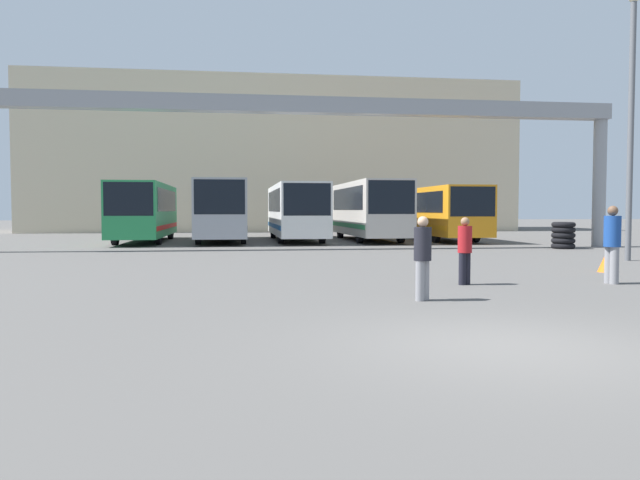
{
  "coord_description": "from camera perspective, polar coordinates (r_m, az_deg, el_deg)",
  "views": [
    {
      "loc": [
        -3.47,
        -7.5,
        1.76
      ],
      "look_at": [
        0.61,
        22.04,
        0.3
      ],
      "focal_mm": 35.0,
      "sensor_mm": 36.0,
      "label": 1
    }
  ],
  "objects": [
    {
      "name": "bus_slot_0",
      "position": [
        35.21,
        -15.71,
        2.76
      ],
      "size": [
        2.45,
        10.7,
        3.12
      ],
      "color": "#268C4C",
      "rests_on": "ground"
    },
    {
      "name": "building_backdrop",
      "position": [
        54.57,
        -4.24,
        7.36
      ],
      "size": [
        39.21,
        12.0,
        12.21
      ],
      "color": "beige",
      "rests_on": "ground"
    },
    {
      "name": "bus_slot_3",
      "position": [
        35.69,
        4.43,
        3.0
      ],
      "size": [
        2.56,
        10.68,
        3.29
      ],
      "color": "beige",
      "rests_on": "ground"
    },
    {
      "name": "overhead_gantry",
      "position": [
        27.72,
        -0.62,
        10.72
      ],
      "size": [
        27.67,
        0.8,
        6.65
      ],
      "color": "gray",
      "rests_on": "ground"
    },
    {
      "name": "bus_slot_2",
      "position": [
        35.41,
        -2.25,
        2.87
      ],
      "size": [
        2.5,
        11.43,
        3.12
      ],
      "color": "silver",
      "rests_on": "ground"
    },
    {
      "name": "pedestrian_near_left",
      "position": [
        16.26,
        25.15,
        -0.2
      ],
      "size": [
        0.38,
        0.38,
        1.85
      ],
      "rotation": [
        0.0,
        0.0,
        4.89
      ],
      "color": "gray",
      "rests_on": "ground"
    },
    {
      "name": "tire_stack",
      "position": [
        30.09,
        21.36,
        0.4
      ],
      "size": [
        1.04,
        1.04,
        1.2
      ],
      "color": "black",
      "rests_on": "ground"
    },
    {
      "name": "ground_plane",
      "position": [
        8.45,
        16.8,
        -9.32
      ],
      "size": [
        200.0,
        200.0,
        0.0
      ],
      "primitive_type": "plane",
      "color": "#514F4C"
    },
    {
      "name": "pedestrian_far_center",
      "position": [
        14.93,
        13.1,
        -0.8
      ],
      "size": [
        0.33,
        0.33,
        1.58
      ],
      "rotation": [
        0.0,
        0.0,
        0.48
      ],
      "color": "black",
      "rests_on": "ground"
    },
    {
      "name": "lamp_post",
      "position": [
        24.08,
        26.56,
        10.05
      ],
      "size": [
        0.36,
        0.36,
        9.11
      ],
      "color": "#595B60",
      "rests_on": "ground"
    },
    {
      "name": "bus_slot_4",
      "position": [
        36.9,
        10.68,
        2.71
      ],
      "size": [
        2.56,
        10.91,
        3.0
      ],
      "color": "orange",
      "rests_on": "ground"
    },
    {
      "name": "bus_slot_1",
      "position": [
        34.94,
        -8.97,
        2.96
      ],
      "size": [
        2.61,
        10.8,
        3.27
      ],
      "color": "#999EA5",
      "rests_on": "ground"
    },
    {
      "name": "traffic_cone",
      "position": [
        19.3,
        24.69,
        -1.86
      ],
      "size": [
        0.45,
        0.45,
        0.55
      ],
      "color": "orange",
      "rests_on": "ground"
    },
    {
      "name": "pedestrian_mid_left",
      "position": [
        12.17,
        9.36,
        -1.44
      ],
      "size": [
        0.34,
        0.34,
        1.63
      ],
      "rotation": [
        0.0,
        0.0,
        3.81
      ],
      "color": "gray",
      "rests_on": "ground"
    }
  ]
}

